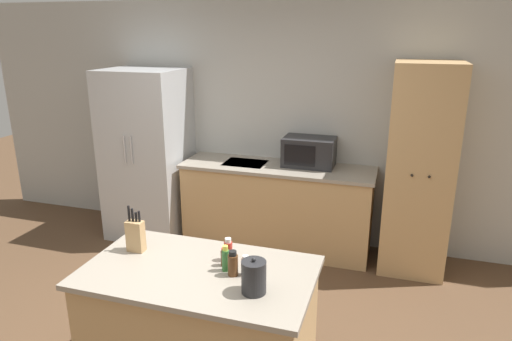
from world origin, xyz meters
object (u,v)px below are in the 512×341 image
Objects in this scene: refrigerator at (148,155)px; microwave at (309,152)px; spice_bottle_amber_oil at (225,259)px; spice_bottle_pale_salt at (228,250)px; pantry_cabinet at (419,170)px; spice_bottle_tall_dark at (224,257)px; spice_bottle_green_herb at (245,266)px; spice_bottle_short_red at (233,264)px; fire_extinguisher at (116,209)px; knife_block at (135,235)px; kettle at (254,277)px.

microwave is at bearing 5.53° from refrigerator.
spice_bottle_amber_oil is 1.10× the size of spice_bottle_pale_salt.
spice_bottle_tall_dark is (-1.20, -2.05, -0.07)m from pantry_cabinet.
pantry_cabinet is at bearing 61.02° from spice_bottle_amber_oil.
spice_bottle_amber_oil is (1.72, -2.04, 0.02)m from refrigerator.
spice_bottle_pale_salt is at bearing 103.47° from spice_bottle_amber_oil.
microwave is at bearing 91.39° from spice_bottle_green_herb.
spice_bottle_short_red reaches higher than fire_extinguisher.
refrigerator is at bearing -174.47° from microwave.
microwave is at bearing 87.10° from spice_bottle_tall_dark.
pantry_cabinet reaches higher than refrigerator.
spice_bottle_tall_dark is at bearing -120.30° from pantry_cabinet.
spice_bottle_green_herb is at bearing -48.00° from refrigerator.
spice_bottle_pale_salt reaches higher than fire_extinguisher.
microwave reaches higher than spice_bottle_amber_oil.
knife_block is at bearing -174.43° from spice_bottle_pale_salt.
pantry_cabinet is 15.83× the size of spice_bottle_green_herb.
microwave is 2.40m from kettle.
kettle is 0.53× the size of fire_extinguisher.
pantry_cabinet reaches higher than kettle.
fire_extinguisher is at bearing -178.41° from microwave.
knife_block reaches higher than kettle.
refrigerator reaches higher than fire_extinguisher.
kettle reaches higher than fire_extinguisher.
knife_block is at bearing 164.72° from kettle.
pantry_cabinet is at bearing 48.11° from knife_block.
spice_bottle_short_red is (0.09, -0.09, 0.02)m from spice_bottle_tall_dark.
kettle reaches higher than spice_bottle_tall_dark.
spice_bottle_short_red is 0.96× the size of spice_bottle_amber_oil.
knife_block is at bearing 174.13° from spice_bottle_amber_oil.
spice_bottle_amber_oil reaches higher than fire_extinguisher.
knife_block is 0.73m from spice_bottle_short_red.
spice_bottle_amber_oil is at bearing -118.98° from pantry_cabinet.
kettle is (1.96, -2.22, 0.04)m from refrigerator.
microwave reaches higher than spice_bottle_green_herb.
fire_extinguisher is (-2.53, 2.33, -0.80)m from kettle.
spice_bottle_green_herb is (0.07, 0.02, -0.01)m from spice_bottle_short_red.
fire_extinguisher is (-1.63, 2.08, -0.82)m from knife_block.
refrigerator is at bearing 130.58° from spice_bottle_short_red.
microwave is 2.26m from spice_bottle_short_red.
refrigerator reaches higher than spice_bottle_pale_salt.
spice_bottle_pale_salt is (0.63, 0.06, -0.04)m from knife_block.
spice_bottle_short_red is at bearing -162.31° from spice_bottle_green_herb.
fire_extinguisher is at bearing 137.30° from kettle.
microwave reaches higher than spice_bottle_short_red.
spice_bottle_amber_oil is at bearing -43.25° from fire_extinguisher.
kettle is (0.18, -0.14, 0.02)m from spice_bottle_short_red.
spice_bottle_tall_dark is at bearing 138.86° from kettle.
spice_bottle_tall_dark is at bearing 118.60° from spice_bottle_amber_oil.
refrigerator reaches higher than kettle.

